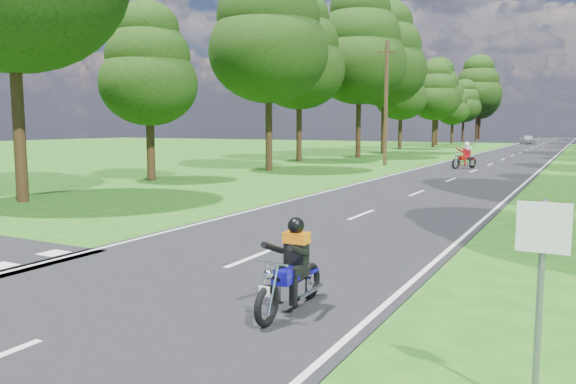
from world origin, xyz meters
The scene contains 9 objects.
ground centered at (0.00, 0.00, 0.00)m, with size 160.00×160.00×0.00m, color #185313.
main_road centered at (0.00, 50.00, 0.01)m, with size 7.00×140.00×0.02m, color black.
road_markings centered at (-0.14, 48.13, 0.02)m, with size 7.40×140.00×0.01m.
treeline centered at (1.43, 60.06, 8.25)m, with size 40.00×115.35×14.78m.
telegraph_pole centered at (-6.00, 28.00, 4.07)m, with size 1.20×0.26×8.00m.
road_sign centered at (5.50, -2.01, 1.34)m, with size 0.45×0.07×2.00m.
rider_near_blue centered at (2.20, -0.58, 0.69)m, with size 0.53×1.60×1.33m, color #110D94, non-canonical shape.
rider_far_red centered at (-0.83, 27.45, 0.82)m, with size 0.64×1.93×1.61m, color #A2180C, non-canonical shape.
distant_car centered at (-1.80, 76.13, 0.65)m, with size 1.48×3.67×1.25m, color silver.
Camera 1 is at (5.82, -7.37, 2.65)m, focal length 35.00 mm.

